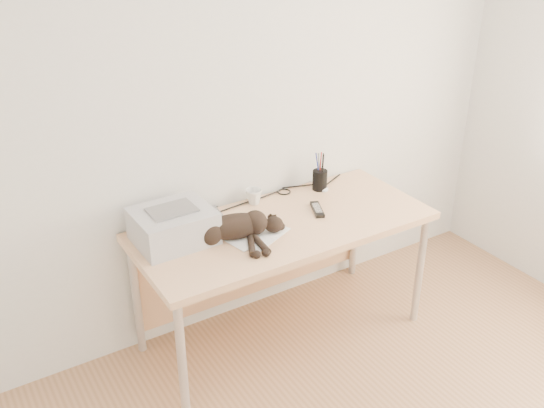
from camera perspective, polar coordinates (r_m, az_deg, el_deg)
wall_back at (r=3.28m, az=-2.23°, el=9.42°), size 3.50×0.00×3.50m
desk at (r=3.35m, az=0.30°, el=-3.19°), size 1.60×0.70×0.74m
printer at (r=3.05m, az=-9.28°, el=-2.02°), size 0.38×0.33×0.18m
papers at (r=3.11m, az=-1.58°, el=-2.87°), size 0.37×0.31×0.01m
cat at (r=3.04m, az=-3.89°, el=-2.33°), size 0.60×0.37×0.14m
mug at (r=3.40m, az=-1.70°, el=0.70°), size 0.13×0.13×0.09m
pen_cup at (r=3.57m, az=4.53°, el=2.30°), size 0.09×0.09×0.22m
remote_grey at (r=3.29m, az=-5.24°, el=-1.04°), size 0.08×0.20×0.02m
remote_black at (r=3.34m, az=4.28°, el=-0.52°), size 0.11×0.18×0.02m
mouse at (r=3.60m, az=4.64°, el=1.75°), size 0.08×0.13×0.04m
cable_tangle at (r=3.45m, az=-1.66°, el=0.40°), size 1.36×0.08×0.01m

